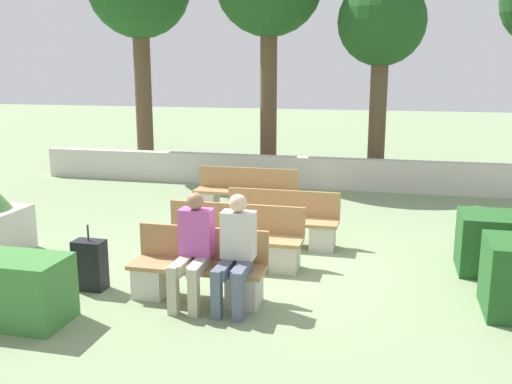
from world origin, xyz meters
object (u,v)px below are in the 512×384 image
at_px(person_seated_man, 236,248).
at_px(suitcase, 90,265).
at_px(tree_center_right, 382,27).
at_px(bench_back, 245,196).
at_px(person_seated_woman, 193,245).
at_px(bench_front, 198,274).
at_px(bench_left_side, 233,242).
at_px(bench_right_side, 281,225).

distance_m(person_seated_man, suitcase, 1.93).
bearing_deg(person_seated_man, suitcase, 176.92).
bearing_deg(tree_center_right, bench_back, -122.00).
bearing_deg(person_seated_woman, person_seated_man, 0.15).
relative_size(bench_front, person_seated_man, 1.24).
xyz_separation_m(bench_left_side, person_seated_man, (0.43, -1.37, 0.39)).
xyz_separation_m(bench_right_side, person_seated_woman, (-0.54, -2.41, 0.39)).
distance_m(bench_front, bench_right_side, 2.33).
bearing_deg(person_seated_man, bench_front, 164.80).
height_order(bench_left_side, bench_right_side, same).
bearing_deg(suitcase, bench_right_side, 50.18).
height_order(person_seated_man, suitcase, person_seated_man).
bearing_deg(bench_front, bench_left_side, 86.75).
distance_m(bench_back, tree_center_right, 5.37).
bearing_deg(tree_center_right, person_seated_woman, -102.65).
bearing_deg(person_seated_woman, bench_front, 88.80).
xyz_separation_m(bench_left_side, bench_right_side, (0.47, 1.03, -0.01)).
bearing_deg(bench_back, bench_left_side, -83.70).
distance_m(bench_left_side, tree_center_right, 7.45).
height_order(bench_front, person_seated_woman, person_seated_woman).
bearing_deg(bench_back, tree_center_right, 53.07).
bearing_deg(person_seated_man, person_seated_woman, -179.85).
distance_m(bench_right_side, bench_back, 2.11).
xyz_separation_m(person_seated_man, suitcase, (-1.88, 0.10, -0.40)).
height_order(bench_right_side, bench_back, same).
relative_size(bench_front, suitcase, 1.96).
distance_m(bench_back, suitcase, 4.23).
distance_m(bench_front, person_seated_woman, 0.42).
relative_size(bench_left_side, bench_back, 1.01).
bearing_deg(bench_right_side, suitcase, -119.40).
xyz_separation_m(bench_front, bench_left_side, (0.07, 1.24, 0.01)).
xyz_separation_m(bench_front, bench_back, (-0.50, 4.10, 0.01)).
relative_size(suitcase, tree_center_right, 0.17).
bearing_deg(bench_front, bench_right_side, 76.64).
distance_m(person_seated_man, person_seated_woman, 0.50).
height_order(bench_right_side, tree_center_right, tree_center_right).
height_order(bench_left_side, bench_back, same).
relative_size(bench_right_side, person_seated_man, 1.36).
bearing_deg(tree_center_right, bench_left_side, -104.62).
bearing_deg(suitcase, person_seated_man, -3.08).
xyz_separation_m(person_seated_woman, tree_center_right, (1.76, 7.86, 2.88)).
bearing_deg(bench_front, bench_back, 96.93).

